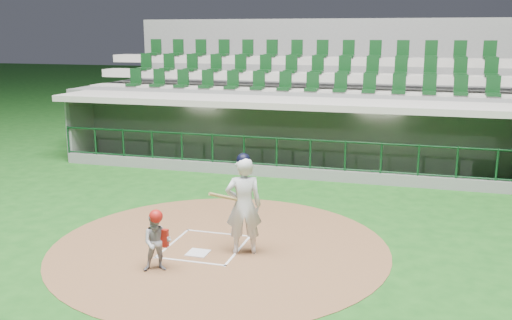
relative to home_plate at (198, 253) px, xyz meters
The scene contains 8 objects.
ground 0.70m from the home_plate, 90.00° to the left, with size 120.00×120.00×0.00m, color #154A15.
dirt_circle 0.58m from the home_plate, 59.04° to the left, with size 7.20×7.20×0.01m, color brown.
home_plate is the anchor object (origin of this frame).
batter_box_chalk 0.40m from the home_plate, 90.00° to the left, with size 1.55×1.80×0.01m.
dugout_structure 8.59m from the home_plate, 89.26° to the left, with size 16.40×3.70×3.00m.
seating_deck 11.69m from the home_plate, 90.00° to the left, with size 17.00×6.72×5.15m.
batter 1.41m from the home_plate, 18.84° to the left, with size 0.97×1.01×2.11m.
catcher 1.24m from the home_plate, 112.74° to the right, with size 0.68×0.62×1.22m.
Camera 1 is at (4.23, -11.01, 4.49)m, focal length 40.00 mm.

